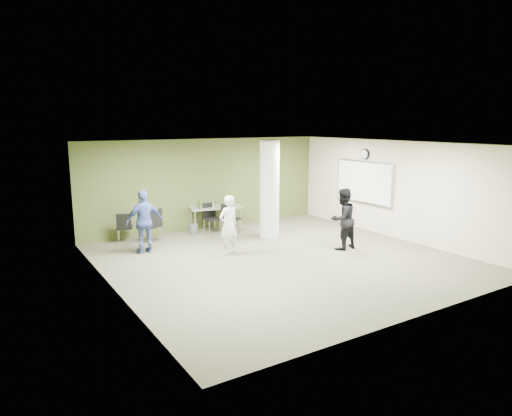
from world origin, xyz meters
TOP-DOWN VIEW (x-y plane):
  - floor at (0.00, 0.00)m, footprint 8.00×8.00m
  - ceiling at (0.00, 0.00)m, footprint 8.00×8.00m
  - wall_back at (0.00, 4.00)m, footprint 8.00×2.80m
  - wall_left at (-4.00, 0.00)m, footprint 0.02×8.00m
  - wall_right_cream at (4.00, 0.00)m, footprint 0.02×8.00m
  - column at (1.00, 2.00)m, footprint 0.56×0.56m
  - whiteboard at (3.92, 1.20)m, footprint 0.05×2.30m
  - wall_clock at (3.92, 1.20)m, footprint 0.06×0.32m
  - folding_table at (0.03, 3.54)m, footprint 1.67×0.99m
  - wastebasket at (-0.75, 3.46)m, footprint 0.27×0.27m
  - chair_back_left at (-2.77, 3.58)m, footprint 0.53×0.53m
  - chair_back_right at (-2.10, 3.15)m, footprint 0.63×0.63m
  - chair_table_left at (-0.19, 3.41)m, footprint 0.44×0.44m
  - chair_table_right at (0.24, 3.06)m, footprint 0.57×0.57m
  - woman_white at (-0.84, 1.08)m, footprint 0.61×0.46m
  - man_black at (1.90, -0.11)m, footprint 0.83×0.67m
  - man_blue at (-2.60, 2.30)m, footprint 0.95×0.40m

SIDE VIEW (x-z plane):
  - floor at x=0.00m, z-range 0.00..0.00m
  - wastebasket at x=-0.75m, z-range 0.00..0.31m
  - chair_back_left at x=-2.77m, z-range 0.07..0.91m
  - chair_table_right at x=0.24m, z-range 0.07..0.96m
  - chair_table_left at x=-0.19m, z-range 0.07..0.97m
  - chair_back_right at x=-2.10m, z-range 0.08..1.04m
  - folding_table at x=0.03m, z-range 0.20..1.19m
  - woman_white at x=-0.84m, z-range 0.00..1.51m
  - man_black at x=1.90m, z-range 0.00..1.62m
  - man_blue at x=-2.60m, z-range 0.00..1.62m
  - wall_back at x=0.00m, z-range 1.39..1.41m
  - wall_left at x=-4.00m, z-range 0.00..2.80m
  - wall_right_cream at x=4.00m, z-range 0.00..2.80m
  - column at x=1.00m, z-range 0.00..2.80m
  - whiteboard at x=3.92m, z-range 0.85..2.15m
  - wall_clock at x=3.92m, z-range 2.19..2.51m
  - ceiling at x=0.00m, z-range 2.80..2.80m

